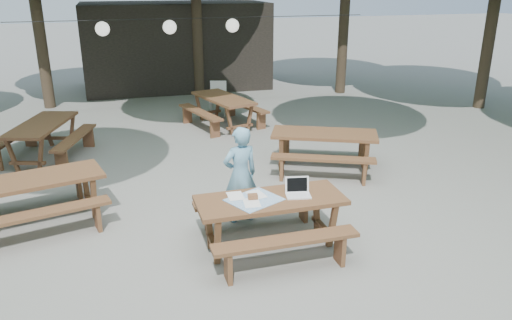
{
  "coord_description": "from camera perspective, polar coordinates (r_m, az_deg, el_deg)",
  "views": [
    {
      "loc": [
        -1.7,
        -6.81,
        3.53
      ],
      "look_at": [
        0.2,
        -0.28,
        1.05
      ],
      "focal_mm": 35.0,
      "sensor_mm": 36.0,
      "label": 1
    }
  ],
  "objects": [
    {
      "name": "woman",
      "position": [
        7.5,
        -1.8,
        -1.71
      ],
      "size": [
        0.6,
        0.45,
        1.5
      ],
      "primitive_type": "imported",
      "rotation": [
        0.0,
        0.0,
        3.31
      ],
      "color": "#689FBE",
      "rests_on": "ground"
    },
    {
      "name": "tabletop_clutter",
      "position": [
        6.67,
        -0.3,
        -4.47
      ],
      "size": [
        0.82,
        0.78,
        0.08
      ],
      "color": "#3881C1",
      "rests_on": "main_picnic_table"
    },
    {
      "name": "picnic_table_nw",
      "position": [
        8.23,
        -23.92,
        -4.26
      ],
      "size": [
        2.22,
        1.99,
        0.75
      ],
      "rotation": [
        0.0,
        0.0,
        0.24
      ],
      "color": "brown",
      "rests_on": "ground"
    },
    {
      "name": "picnic_table_far_e",
      "position": [
        12.65,
        -3.75,
        5.59
      ],
      "size": [
        2.05,
        2.27,
        0.75
      ],
      "rotation": [
        0.0,
        0.0,
        1.86
      ],
      "color": "brown",
      "rests_on": "ground"
    },
    {
      "name": "picnic_table_far_w",
      "position": [
        11.21,
        -23.1,
        2.1
      ],
      "size": [
        2.08,
        2.29,
        0.75
      ],
      "rotation": [
        0.0,
        0.0,
        1.26
      ],
      "color": "brown",
      "rests_on": "ground"
    },
    {
      "name": "plastic_chair",
      "position": [
        13.8,
        -4.35,
        6.25
      ],
      "size": [
        0.55,
        0.55,
        0.9
      ],
      "rotation": [
        0.0,
        0.0,
        -0.3
      ],
      "color": "silver",
      "rests_on": "ground"
    },
    {
      "name": "picnic_table_ne",
      "position": [
        9.78,
        7.73,
        1.1
      ],
      "size": [
        2.38,
        2.22,
        0.75
      ],
      "rotation": [
        0.0,
        0.0,
        -0.43
      ],
      "color": "brown",
      "rests_on": "ground"
    },
    {
      "name": "paper_lanterns",
      "position": [
        12.95,
        -9.78,
        14.76
      ],
      "size": [
        9.0,
        0.34,
        0.38
      ],
      "color": "black",
      "rests_on": "ground"
    },
    {
      "name": "pavilion",
      "position": [
        17.58,
        -9.16,
        12.82
      ],
      "size": [
        6.0,
        3.0,
        2.8
      ],
      "primitive_type": "cube",
      "color": "black",
      "rests_on": "ground"
    },
    {
      "name": "main_picnic_table",
      "position": [
        6.89,
        1.64,
        -7.1
      ],
      "size": [
        2.0,
        1.58,
        0.75
      ],
      "color": "brown",
      "rests_on": "ground"
    },
    {
      "name": "laptop",
      "position": [
        6.83,
        4.79,
        -3.5
      ],
      "size": [
        0.37,
        0.32,
        0.24
      ],
      "rotation": [
        0.0,
        0.0,
        -0.19
      ],
      "color": "white",
      "rests_on": "main_picnic_table"
    },
    {
      "name": "ground",
      "position": [
        7.85,
        -1.97,
        -6.69
      ],
      "size": [
        80.0,
        80.0,
        0.0
      ],
      "primitive_type": "plane",
      "color": "slate",
      "rests_on": "ground"
    }
  ]
}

